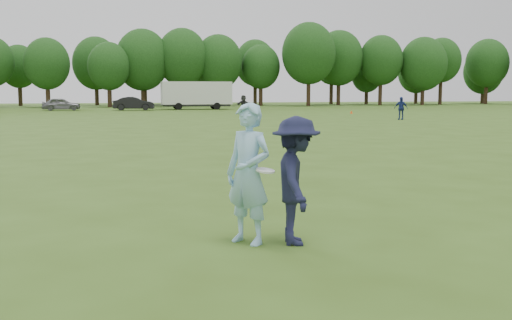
# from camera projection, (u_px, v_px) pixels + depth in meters

# --- Properties ---
(ground) EXTENTS (200.00, 200.00, 0.00)m
(ground) POSITION_uv_depth(u_px,v_px,m) (202.00, 242.00, 8.71)
(ground) COLOR #375317
(ground) RESTS_ON ground
(thrower) EXTENTS (0.84, 0.88, 2.03)m
(thrower) POSITION_uv_depth(u_px,v_px,m) (248.00, 174.00, 8.56)
(thrower) COLOR #97CAE9
(thrower) RESTS_ON ground
(defender) EXTENTS (0.90, 1.30, 1.84)m
(defender) POSITION_uv_depth(u_px,v_px,m) (296.00, 181.00, 8.53)
(defender) COLOR #191C38
(defender) RESTS_ON ground
(player_far_b) EXTENTS (1.03, 0.98, 1.72)m
(player_far_b) POSITION_uv_depth(u_px,v_px,m) (401.00, 108.00, 45.03)
(player_far_b) COLOR navy
(player_far_b) RESTS_ON ground
(player_far_d) EXTENTS (1.73, 1.04, 1.78)m
(player_far_d) POSITION_uv_depth(u_px,v_px,m) (244.00, 105.00, 55.16)
(player_far_d) COLOR #252525
(player_far_d) RESTS_ON ground
(car_e) EXTENTS (4.16, 1.83, 1.39)m
(car_e) POSITION_uv_depth(u_px,v_px,m) (61.00, 104.00, 65.39)
(car_e) COLOR slate
(car_e) RESTS_ON ground
(car_f) EXTENTS (4.62, 1.93, 1.49)m
(car_f) POSITION_uv_depth(u_px,v_px,m) (134.00, 104.00, 66.03)
(car_f) COLOR black
(car_f) RESTS_ON ground
(field_cone) EXTENTS (0.28, 0.28, 0.30)m
(field_cone) POSITION_uv_depth(u_px,v_px,m) (351.00, 112.00, 56.89)
(field_cone) COLOR #F3470C
(field_cone) RESTS_ON ground
(disc_in_play) EXTENTS (0.31, 0.31, 0.08)m
(disc_in_play) POSITION_uv_depth(u_px,v_px,m) (265.00, 171.00, 8.36)
(disc_in_play) COLOR white
(disc_in_play) RESTS_ON ground
(cargo_trailer) EXTENTS (9.00, 2.75, 3.20)m
(cargo_trailer) POSITION_uv_depth(u_px,v_px,m) (196.00, 94.00, 69.17)
(cargo_trailer) COLOR silver
(cargo_trailer) RESTS_ON ground
(treeline) EXTENTS (130.35, 18.39, 11.74)m
(treeline) POSITION_uv_depth(u_px,v_px,m) (142.00, 61.00, 82.93)
(treeline) COLOR #332114
(treeline) RESTS_ON ground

